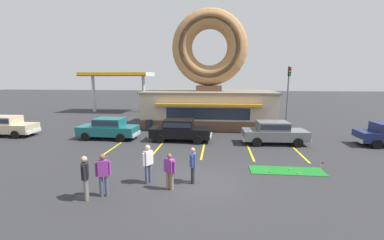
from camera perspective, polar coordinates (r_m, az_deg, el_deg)
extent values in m
plane|color=#2D2D30|center=(11.84, 1.47, -13.72)|extent=(160.00, 160.00, 0.00)
cube|color=brown|center=(25.22, 3.74, -0.14)|extent=(12.00, 6.00, 0.90)
cube|color=beige|center=(25.00, 3.78, 3.47)|extent=(12.00, 6.00, 2.30)
cube|color=slate|center=(24.91, 3.81, 6.29)|extent=(12.30, 6.30, 0.16)
cube|color=orange|center=(21.69, 3.46, 3.35)|extent=(9.00, 0.60, 0.20)
cube|color=#232D3D|center=(22.08, 3.47, 1.37)|extent=(7.20, 0.03, 1.00)
cube|color=brown|center=(24.89, 3.82, 7.05)|extent=(2.40, 1.80, 0.50)
torus|color=#B27F4C|center=(25.02, 3.92, 15.77)|extent=(7.10, 1.90, 7.10)
torus|color=#9E6B42|center=(24.59, 3.88, 15.88)|extent=(6.25, 1.05, 6.24)
cube|color=#197523|center=(13.99, 20.28, -10.53)|extent=(3.65, 1.20, 0.03)
torus|color=#A5724C|center=(14.17, 20.99, -10.18)|extent=(0.13, 0.13, 0.04)
torus|color=brown|center=(13.48, 17.03, -10.97)|extent=(0.13, 0.13, 0.04)
torus|color=#D8667F|center=(13.77, 22.64, -10.86)|extent=(0.13, 0.13, 0.04)
torus|color=#A5724C|center=(13.61, 13.48, -10.61)|extent=(0.13, 0.13, 0.04)
sphere|color=white|center=(13.57, 16.20, -10.78)|extent=(0.04, 0.04, 0.04)
cylinder|color=silver|center=(14.27, 26.69, -9.35)|extent=(0.01, 0.01, 0.55)
cube|color=red|center=(14.22, 26.98, -8.48)|extent=(0.12, 0.01, 0.08)
cube|color=#BCAD89|center=(25.34, -35.85, -1.42)|extent=(4.45, 1.89, 0.68)
cube|color=#BCAD89|center=(25.34, -36.25, 0.02)|extent=(2.14, 1.62, 0.60)
cube|color=#232D3D|center=(25.34, -36.25, 0.06)|extent=(2.06, 1.64, 0.36)
cube|color=silver|center=(24.01, -31.71, -2.12)|extent=(0.15, 1.67, 0.24)
cylinder|color=black|center=(25.23, -32.13, -1.89)|extent=(0.65, 0.24, 0.64)
cylinder|color=black|center=(23.87, -34.60, -2.70)|extent=(0.65, 0.24, 0.64)
cylinder|color=black|center=(26.93, -36.81, -1.70)|extent=(0.65, 0.24, 0.64)
cube|color=#196066|center=(20.61, -18.15, -2.19)|extent=(4.45, 1.88, 0.68)
cube|color=#196066|center=(20.44, -17.86, -0.44)|extent=(2.14, 1.62, 0.60)
cube|color=#232D3D|center=(20.43, -17.86, -0.39)|extent=(2.06, 1.64, 0.36)
cube|color=silver|center=(21.71, -23.44, -2.58)|extent=(0.14, 1.67, 0.24)
cube|color=silver|center=(19.81, -12.27, -3.10)|extent=(0.14, 1.67, 0.24)
cylinder|color=black|center=(20.55, -22.59, -3.45)|extent=(0.65, 0.24, 0.64)
cylinder|color=black|center=(22.06, -20.33, -2.47)|extent=(0.65, 0.24, 0.64)
cylinder|color=black|center=(19.35, -15.55, -3.84)|extent=(0.65, 0.24, 0.64)
cylinder|color=black|center=(20.94, -13.69, -2.76)|extent=(0.65, 0.24, 0.64)
cube|color=silver|center=(21.20, 32.74, -3.59)|extent=(0.17, 1.67, 0.24)
cylinder|color=black|center=(22.37, 33.82, -3.34)|extent=(0.65, 0.25, 0.64)
cylinder|color=black|center=(20.84, 35.87, -4.38)|extent=(0.65, 0.25, 0.64)
cube|color=slate|center=(19.03, 17.82, -3.12)|extent=(4.47, 1.96, 0.68)
cube|color=slate|center=(18.87, 17.48, -1.22)|extent=(2.17, 1.65, 0.60)
cube|color=#232D3D|center=(18.87, 17.48, -1.16)|extent=(2.09, 1.67, 0.36)
cube|color=silver|center=(19.76, 24.07, -3.75)|extent=(0.18, 1.67, 0.24)
cube|color=silver|center=(18.65, 11.13, -3.84)|extent=(0.18, 1.67, 0.24)
cylinder|color=black|center=(20.31, 20.89, -3.49)|extent=(0.65, 0.25, 0.64)
cylinder|color=black|center=(18.69, 22.50, -4.69)|extent=(0.65, 0.25, 0.64)
cylinder|color=black|center=(19.65, 13.28, -3.54)|extent=(0.65, 0.25, 0.64)
cylinder|color=black|center=(17.97, 14.24, -4.79)|extent=(0.65, 0.25, 0.64)
cube|color=black|center=(18.97, -2.53, -2.70)|extent=(4.44, 1.87, 0.68)
cube|color=black|center=(18.87, -2.99, -0.79)|extent=(2.14, 1.61, 0.60)
cube|color=#232D3D|center=(18.86, -2.99, -0.73)|extent=(2.06, 1.64, 0.36)
cube|color=silver|center=(18.77, 4.21, -3.60)|extent=(0.14, 1.67, 0.24)
cube|color=silver|center=(19.52, -9.00, -3.19)|extent=(0.14, 1.67, 0.24)
cylinder|color=black|center=(19.71, 1.83, -3.24)|extent=(0.65, 0.24, 0.64)
cylinder|color=black|center=(18.01, 1.29, -4.47)|extent=(0.65, 0.24, 0.64)
cylinder|color=black|center=(20.15, -5.93, -3.01)|extent=(0.65, 0.24, 0.64)
cylinder|color=black|center=(18.49, -7.17, -4.17)|extent=(0.65, 0.24, 0.64)
cylinder|color=#7F7056|center=(11.04, -4.54, -13.38)|extent=(0.15, 0.15, 0.76)
cylinder|color=#7F7056|center=(11.15, -5.37, -13.14)|extent=(0.15, 0.15, 0.76)
cube|color=#8C3393|center=(10.86, -5.01, -10.05)|extent=(0.45, 0.39, 0.56)
cylinder|color=#8C3393|center=(10.72, -3.94, -10.45)|extent=(0.10, 0.10, 0.51)
cylinder|color=#8C3393|center=(11.01, -6.04, -9.93)|extent=(0.10, 0.10, 0.51)
sphere|color=brown|center=(10.73, -5.04, -7.99)|extent=(0.20, 0.20, 0.20)
cylinder|color=#232328|center=(11.58, 0.13, -12.13)|extent=(0.15, 0.15, 0.79)
cylinder|color=#232328|center=(11.77, 0.22, -11.77)|extent=(0.15, 0.15, 0.79)
cube|color=#33478C|center=(11.44, 0.18, -8.75)|extent=(0.24, 0.38, 0.58)
cylinder|color=#33478C|center=(11.22, 0.06, -9.29)|extent=(0.10, 0.10, 0.53)
cylinder|color=#33478C|center=(11.69, 0.29, -8.50)|extent=(0.10, 0.10, 0.53)
sphere|color=#9E7051|center=(11.32, 0.18, -6.70)|extent=(0.21, 0.21, 0.21)
cylinder|color=#474C66|center=(11.73, -10.05, -11.82)|extent=(0.15, 0.15, 0.86)
cylinder|color=#474C66|center=(11.85, -9.30, -11.58)|extent=(0.15, 0.15, 0.86)
cube|color=silver|center=(11.54, -9.78, -8.25)|extent=(0.41, 0.45, 0.63)
cylinder|color=silver|center=(11.40, -10.74, -8.67)|extent=(0.10, 0.10, 0.58)
cylinder|color=silver|center=(11.71, -8.83, -8.13)|extent=(0.10, 0.10, 0.58)
sphere|color=beige|center=(11.41, -9.84, -6.05)|extent=(0.23, 0.23, 0.23)
cylinder|color=#474C66|center=(11.03, -19.50, -13.68)|extent=(0.15, 0.15, 0.85)
cylinder|color=#474C66|center=(11.01, -18.43, -13.68)|extent=(0.15, 0.15, 0.85)
cube|color=#8C3393|center=(10.76, -19.18, -10.07)|extent=(0.44, 0.35, 0.62)
cylinder|color=#8C3393|center=(10.80, -20.51, -10.24)|extent=(0.10, 0.10, 0.57)
cylinder|color=#8C3393|center=(10.74, -17.83, -10.21)|extent=(0.10, 0.10, 0.57)
sphere|color=brown|center=(10.62, -19.31, -7.76)|extent=(0.23, 0.23, 0.23)
cylinder|color=slate|center=(10.89, -22.51, -14.18)|extent=(0.15, 0.15, 0.85)
cylinder|color=slate|center=(11.07, -22.40, -13.77)|extent=(0.15, 0.15, 0.85)
cube|color=black|center=(10.72, -22.70, -10.34)|extent=(0.37, 0.44, 0.62)
cylinder|color=black|center=(10.49, -22.84, -10.95)|extent=(0.10, 0.10, 0.57)
cylinder|color=black|center=(10.96, -22.55, -10.06)|extent=(0.10, 0.10, 0.57)
sphere|color=tan|center=(10.58, -22.86, -8.01)|extent=(0.23, 0.23, 0.23)
cylinder|color=#232833|center=(22.96, -9.53, -1.15)|extent=(0.56, 0.56, 0.95)
torus|color=black|center=(22.87, -9.56, 0.02)|extent=(0.57, 0.57, 0.05)
cylinder|color=#595B60|center=(29.31, 20.49, 5.45)|extent=(0.16, 0.16, 5.80)
cube|color=black|center=(29.09, 20.85, 10.04)|extent=(0.28, 0.24, 0.90)
sphere|color=red|center=(28.98, 20.95, 10.63)|extent=(0.18, 0.18, 0.18)
sphere|color=orange|center=(28.97, 20.91, 10.04)|extent=(0.18, 0.18, 0.18)
sphere|color=green|center=(28.97, 20.88, 9.45)|extent=(0.18, 0.18, 0.18)
cylinder|color=silver|center=(37.66, -21.00, 5.42)|extent=(0.40, 0.40, 4.80)
cylinder|color=silver|center=(35.07, -10.69, 5.63)|extent=(0.40, 0.40, 4.80)
cube|color=silver|center=(36.15, -16.22, 9.74)|extent=(9.00, 4.40, 0.50)
cube|color=yellow|center=(34.10, -17.63, 9.71)|extent=(9.00, 0.04, 0.44)
cube|color=red|center=(34.07, -17.63, 9.42)|extent=(9.00, 0.04, 0.12)
cube|color=yellow|center=(17.92, -17.22, -6.03)|extent=(0.12, 3.60, 0.01)
cube|color=yellow|center=(16.98, -7.80, -6.53)|extent=(0.12, 3.60, 0.01)
cube|color=yellow|center=(16.55, 2.43, -6.88)|extent=(0.12, 3.60, 0.01)
cube|color=yellow|center=(16.65, 12.86, -7.01)|extent=(0.12, 3.60, 0.01)
cube|color=yellow|center=(17.28, 22.85, -6.92)|extent=(0.12, 3.60, 0.01)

